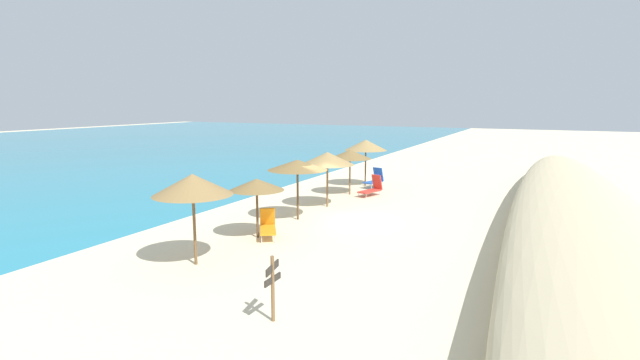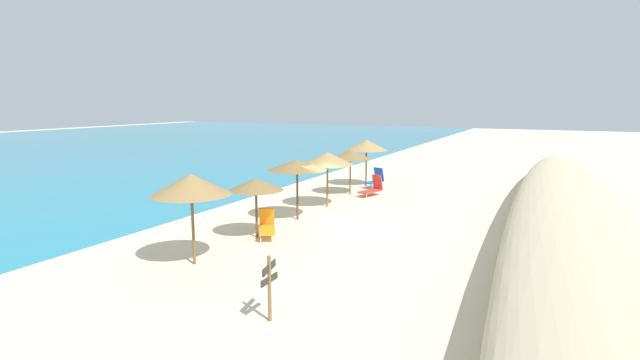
# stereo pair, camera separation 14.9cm
# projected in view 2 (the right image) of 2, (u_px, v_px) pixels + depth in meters

# --- Properties ---
(ground_plane) EXTENTS (160.00, 160.00, 0.00)m
(ground_plane) POSITION_uv_depth(u_px,v_px,m) (337.00, 219.00, 21.67)
(ground_plane) COLOR beige
(dune_ridge) EXTENTS (49.84, 6.80, 1.92)m
(dune_ridge) POSITION_uv_depth(u_px,v_px,m) (588.00, 244.00, 14.67)
(dune_ridge) COLOR beige
(dune_ridge) RESTS_ON ground_plane
(beach_umbrella_0) EXTENTS (2.56, 2.56, 2.99)m
(beach_umbrella_0) POSITION_uv_depth(u_px,v_px,m) (191.00, 185.00, 15.27)
(beach_umbrella_0) COLOR brown
(beach_umbrella_0) RESTS_ON ground_plane
(beach_umbrella_1) EXTENTS (2.13, 2.13, 2.33)m
(beach_umbrella_1) POSITION_uv_depth(u_px,v_px,m) (256.00, 185.00, 18.47)
(beach_umbrella_1) COLOR brown
(beach_umbrella_1) RESTS_ON ground_plane
(beach_umbrella_2) EXTENTS (2.67, 2.67, 2.72)m
(beach_umbrella_2) POSITION_uv_depth(u_px,v_px,m) (297.00, 165.00, 21.25)
(beach_umbrella_2) COLOR brown
(beach_umbrella_2) RESTS_ON ground_plane
(beach_umbrella_3) EXTENTS (2.67, 2.67, 2.78)m
(beach_umbrella_3) POSITION_uv_depth(u_px,v_px,m) (327.00, 158.00, 23.89)
(beach_umbrella_3) COLOR brown
(beach_umbrella_3) RESTS_ON ground_plane
(beach_umbrella_4) EXTENTS (2.40, 2.40, 2.57)m
(beach_umbrella_4) POSITION_uv_depth(u_px,v_px,m) (350.00, 154.00, 27.09)
(beach_umbrella_4) COLOR brown
(beach_umbrella_4) RESTS_ON ground_plane
(beach_umbrella_5) EXTENTS (2.62, 2.62, 2.92)m
(beach_umbrella_5) POSITION_uv_depth(u_px,v_px,m) (366.00, 145.00, 29.85)
(beach_umbrella_5) COLOR brown
(beach_umbrella_5) RESTS_ON ground_plane
(lounge_chair_0) EXTENTS (1.58, 1.32, 1.09)m
(lounge_chair_0) POSITION_uv_depth(u_px,v_px,m) (267.00, 226.00, 18.77)
(lounge_chair_0) COLOR orange
(lounge_chair_0) RESTS_ON ground_plane
(lounge_chair_1) EXTENTS (1.68, 1.05, 1.16)m
(lounge_chair_1) POSITION_uv_depth(u_px,v_px,m) (372.00, 188.00, 27.06)
(lounge_chair_1) COLOR red
(lounge_chair_1) RESTS_ON ground_plane
(lounge_chair_2) EXTENTS (1.46, 1.00, 1.23)m
(lounge_chair_2) POSITION_uv_depth(u_px,v_px,m) (375.00, 179.00, 29.55)
(lounge_chair_2) COLOR blue
(lounge_chair_2) RESTS_ON ground_plane
(wooden_signpost) EXTENTS (0.83, 0.21, 1.64)m
(wooden_signpost) POSITION_uv_depth(u_px,v_px,m) (269.00, 282.00, 11.49)
(wooden_signpost) COLOR brown
(wooden_signpost) RESTS_ON ground_plane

